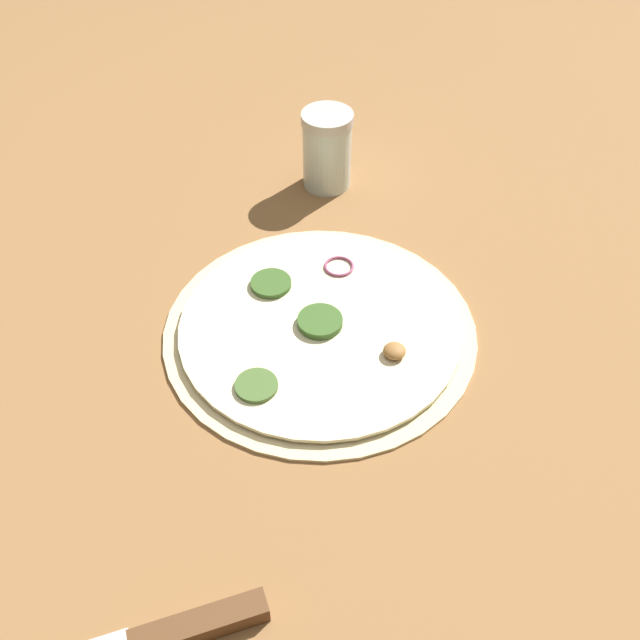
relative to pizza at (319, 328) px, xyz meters
name	(u,v)px	position (x,y,z in m)	size (l,w,h in m)	color
ground_plane	(320,331)	(0.00, 0.00, -0.01)	(3.00, 3.00, 0.00)	olive
pizza	(319,328)	(0.00, 0.00, 0.00)	(0.32, 0.32, 0.02)	beige
spice_jar	(327,150)	(-0.26, -0.03, 0.04)	(0.06, 0.06, 0.10)	silver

